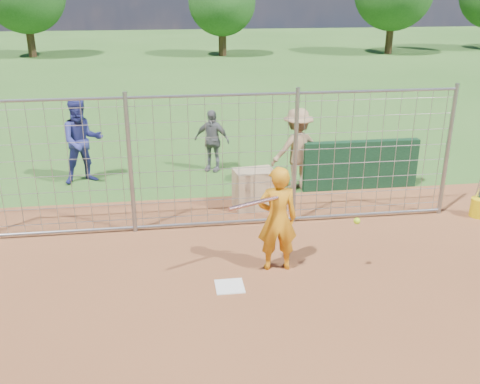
{
  "coord_description": "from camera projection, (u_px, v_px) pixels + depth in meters",
  "views": [
    {
      "loc": [
        -0.83,
        -7.19,
        4.29
      ],
      "look_at": [
        0.3,
        0.8,
        1.15
      ],
      "focal_mm": 40.0,
      "sensor_mm": 36.0,
      "label": 1
    }
  ],
  "objects": [
    {
      "name": "home_plate",
      "position": [
        230.0,
        286.0,
        8.11
      ],
      "size": [
        0.43,
        0.43,
        0.02
      ],
      "primitive_type": "cube",
      "color": "silver",
      "rests_on": "ground"
    },
    {
      "name": "bystander_a",
      "position": [
        82.0,
        141.0,
        12.1
      ],
      "size": [
        1.13,
        1.0,
        1.96
      ],
      "primitive_type": "imported",
      "rotation": [
        0.0,
        0.0,
        0.31
      ],
      "color": "navy",
      "rests_on": "ground"
    },
    {
      "name": "bystander_b",
      "position": [
        212.0,
        141.0,
        12.96
      ],
      "size": [
        0.96,
        0.72,
        1.52
      ],
      "primitive_type": "imported",
      "rotation": [
        0.0,
        0.0,
        -0.46
      ],
      "color": "slate",
      "rests_on": "ground"
    },
    {
      "name": "backstop_fence",
      "position": [
        214.0,
        164.0,
        9.69
      ],
      "size": [
        9.08,
        0.08,
        2.6
      ],
      "color": "gray",
      "rests_on": "ground"
    },
    {
      "name": "equipment_bin",
      "position": [
        254.0,
        189.0,
        10.89
      ],
      "size": [
        0.86,
        0.64,
        0.8
      ],
      "primitive_type": "cube",
      "rotation": [
        0.0,
        0.0,
        0.12
      ],
      "color": "tan",
      "rests_on": "ground"
    },
    {
      "name": "bucket_with_bats",
      "position": [
        479.0,
        205.0,
        10.51
      ],
      "size": [
        0.34,
        0.35,
        0.98
      ],
      "color": "yellow",
      "rests_on": "ground"
    },
    {
      "name": "ground",
      "position": [
        228.0,
        280.0,
        8.3
      ],
      "size": [
        100.0,
        100.0,
        0.0
      ],
      "primitive_type": "plane",
      "color": "#2D591E",
      "rests_on": "ground"
    },
    {
      "name": "bystander_c",
      "position": [
        297.0,
        149.0,
        11.74
      ],
      "size": [
        1.29,
        0.92,
        1.82
      ],
      "primitive_type": "imported",
      "rotation": [
        0.0,
        0.0,
        3.36
      ],
      "color": "#967452",
      "rests_on": "ground"
    },
    {
      "name": "dugout_wall",
      "position": [
        360.0,
        165.0,
        11.86
      ],
      "size": [
        2.6,
        0.2,
        1.1
      ],
      "primitive_type": "cube",
      "color": "#11381E",
      "rests_on": "ground"
    },
    {
      "name": "batter",
      "position": [
        277.0,
        219.0,
        8.35
      ],
      "size": [
        0.65,
        0.44,
        1.73
      ],
      "primitive_type": "imported",
      "rotation": [
        0.0,
        0.0,
        3.11
      ],
      "color": "orange",
      "rests_on": "ground"
    },
    {
      "name": "equipment_in_play",
      "position": [
        279.0,
        207.0,
        7.94
      ],
      "size": [
        2.03,
        0.42,
        0.43
      ],
      "color": "silver",
      "rests_on": "ground"
    }
  ]
}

